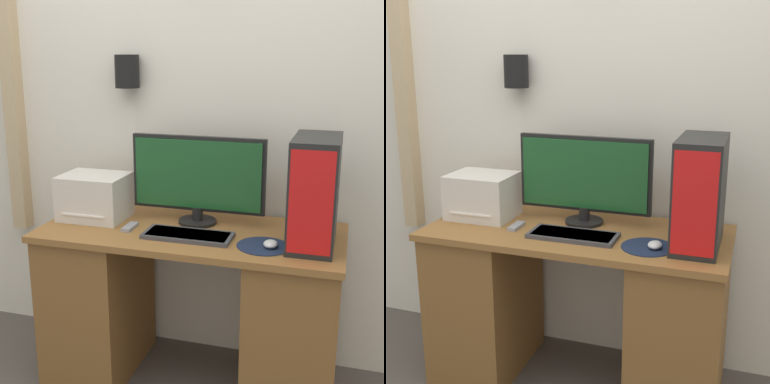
# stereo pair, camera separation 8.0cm
# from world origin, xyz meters

# --- Properties ---
(wall_back) EXTENTS (6.40, 0.17, 2.70)m
(wall_back) POSITION_xyz_m (-0.01, 0.66, 1.36)
(wall_back) COLOR silver
(wall_back) RESTS_ON ground_plane
(desk) EXTENTS (1.37, 0.61, 0.78)m
(desk) POSITION_xyz_m (0.00, 0.30, 0.40)
(desk) COLOR brown
(desk) RESTS_ON ground_plane
(monitor) EXTENTS (0.63, 0.18, 0.41)m
(monitor) POSITION_xyz_m (0.00, 0.41, 1.00)
(monitor) COLOR black
(monitor) RESTS_ON desk
(keyboard) EXTENTS (0.39, 0.16, 0.02)m
(keyboard) POSITION_xyz_m (0.02, 0.20, 0.79)
(keyboard) COLOR #3D3D42
(keyboard) RESTS_ON desk
(mousepad) EXTENTS (0.22, 0.22, 0.00)m
(mousepad) POSITION_xyz_m (0.35, 0.19, 0.78)
(mousepad) COLOR #19233D
(mousepad) RESTS_ON desk
(mouse) EXTENTS (0.06, 0.07, 0.03)m
(mouse) POSITION_xyz_m (0.38, 0.18, 0.80)
(mouse) COLOR silver
(mouse) RESTS_ON mousepad
(computer_tower) EXTENTS (0.19, 0.37, 0.45)m
(computer_tower) POSITION_xyz_m (0.54, 0.27, 1.00)
(computer_tower) COLOR black
(computer_tower) RESTS_ON desk
(printer) EXTENTS (0.31, 0.25, 0.21)m
(printer) POSITION_xyz_m (-0.50, 0.34, 0.88)
(printer) COLOR beige
(printer) RESTS_ON desk
(remote_control) EXTENTS (0.04, 0.11, 0.02)m
(remote_control) POSITION_xyz_m (-0.27, 0.24, 0.79)
(remote_control) COLOR gray
(remote_control) RESTS_ON desk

